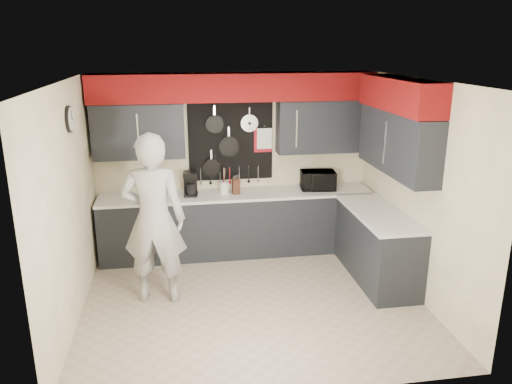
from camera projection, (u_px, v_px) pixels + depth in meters
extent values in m
plane|color=tan|center=(253.00, 300.00, 6.04)|extent=(4.00, 4.00, 0.00)
cube|color=#F9E9C0|center=(234.00, 162.00, 7.32)|extent=(4.00, 0.01, 2.60)
cube|color=black|center=(139.00, 131.00, 6.82)|extent=(1.24, 0.32, 0.75)
cube|color=black|center=(323.00, 126.00, 7.21)|extent=(1.34, 0.32, 0.75)
cube|color=maroon|center=(235.00, 87.00, 6.83)|extent=(3.94, 0.36, 0.38)
cube|color=black|center=(231.00, 141.00, 7.21)|extent=(1.22, 0.03, 1.15)
cylinder|color=black|center=(215.00, 124.00, 7.06)|extent=(0.26, 0.04, 0.26)
cylinder|color=black|center=(229.00, 147.00, 7.19)|extent=(0.30, 0.04, 0.30)
cylinder|color=black|center=(212.00, 168.00, 7.24)|extent=(0.27, 0.04, 0.27)
cylinder|color=silver|center=(249.00, 123.00, 7.14)|extent=(0.25, 0.02, 0.25)
cube|color=#A00C19|center=(263.00, 140.00, 7.26)|extent=(0.26, 0.01, 0.34)
cube|color=white|center=(264.00, 139.00, 7.24)|extent=(0.22, 0.01, 0.30)
cylinder|color=silver|center=(201.00, 176.00, 7.26)|extent=(0.01, 0.01, 0.20)
cylinder|color=silver|center=(210.00, 175.00, 7.28)|extent=(0.01, 0.01, 0.20)
cylinder|color=silver|center=(220.00, 175.00, 7.30)|extent=(0.01, 0.01, 0.20)
cylinder|color=silver|center=(230.00, 174.00, 7.32)|extent=(0.01, 0.01, 0.20)
cylinder|color=silver|center=(239.00, 174.00, 7.34)|extent=(0.01, 0.01, 0.20)
cylinder|color=silver|center=(249.00, 174.00, 7.36)|extent=(0.01, 0.01, 0.20)
cylinder|color=silver|center=(258.00, 173.00, 7.39)|extent=(0.01, 0.01, 0.20)
cube|color=#F9E9C0|center=(417.00, 190.00, 5.97)|extent=(0.01, 3.50, 2.60)
cube|color=black|center=(397.00, 142.00, 6.08)|extent=(0.32, 1.70, 0.75)
cube|color=maroon|center=(400.00, 94.00, 5.91)|extent=(0.36, 1.70, 0.38)
cube|color=#F9E9C0|center=(69.00, 206.00, 5.36)|extent=(0.01, 3.50, 2.60)
cylinder|color=black|center=(69.00, 119.00, 5.49)|extent=(0.04, 0.30, 0.30)
cylinder|color=white|center=(71.00, 119.00, 5.49)|extent=(0.01, 0.26, 0.26)
cube|color=black|center=(237.00, 224.00, 7.29)|extent=(3.90, 0.60, 0.88)
cube|color=white|center=(237.00, 195.00, 7.14)|extent=(3.90, 0.63, 0.04)
cube|color=black|center=(377.00, 246.00, 6.50)|extent=(0.60, 1.60, 0.88)
cube|color=white|center=(378.00, 213.00, 6.37)|extent=(0.63, 1.60, 0.04)
cube|color=black|center=(240.00, 256.00, 7.15)|extent=(3.90, 0.06, 0.10)
imported|color=black|center=(318.00, 180.00, 7.29)|extent=(0.52, 0.38, 0.27)
cube|color=black|center=(236.00, 186.00, 7.08)|extent=(0.11, 0.11, 0.22)
cylinder|color=white|center=(224.00, 188.00, 7.09)|extent=(0.13, 0.13, 0.17)
cube|color=black|center=(191.00, 194.00, 7.03)|extent=(0.21, 0.25, 0.03)
cube|color=black|center=(190.00, 182.00, 7.06)|extent=(0.19, 0.08, 0.31)
cube|color=black|center=(190.00, 174.00, 6.94)|extent=(0.21, 0.25, 0.06)
cylinder|color=black|center=(191.00, 189.00, 6.98)|extent=(0.11, 0.11, 0.15)
imported|color=#9C9C9A|center=(154.00, 219.00, 5.78)|extent=(0.81, 0.60, 2.05)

